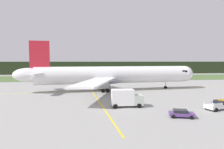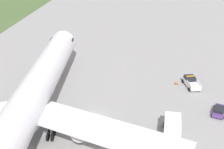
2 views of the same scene
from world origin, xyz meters
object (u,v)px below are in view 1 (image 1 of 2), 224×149
Objects in this scene: airliner at (112,75)px; ops_pickup_truck at (219,105)px; staff_car at (181,113)px; catering_truck at (126,98)px; apron_cone at (212,104)px.

ops_pickup_truck is at bearing -54.79° from airliner.
catering_truck is at bearing 134.44° from staff_car.
ops_pickup_truck is at bearing -99.55° from apron_cone.
catering_truck is 11.43m from staff_car.
catering_truck reaches higher than ops_pickup_truck.
airliner is at bearing 125.21° from ops_pickup_truck.
staff_car is (8.52, -29.91, -4.18)m from airliner.
staff_car is at bearing -156.84° from ops_pickup_truck.
ops_pickup_truck is 2.93m from apron_cone.
apron_cone is (0.48, 2.84, -0.52)m from ops_pickup_truck.
catering_truck reaches higher than staff_car.
ops_pickup_truck is (18.19, -25.78, -3.97)m from airliner.
airliner reaches higher than apron_cone.
staff_car is (7.96, -8.12, -1.19)m from catering_truck.
staff_car is 12.32m from apron_cone.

